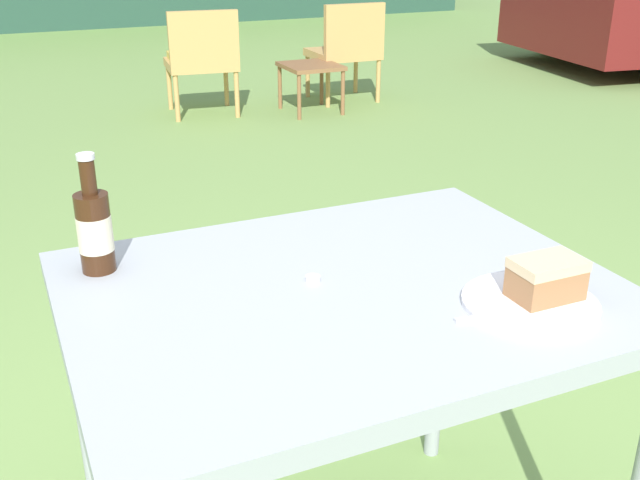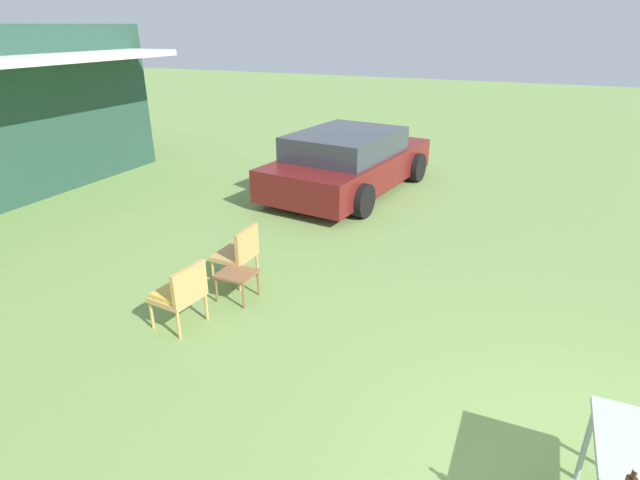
{
  "view_description": "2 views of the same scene",
  "coord_description": "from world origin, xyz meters",
  "px_view_note": "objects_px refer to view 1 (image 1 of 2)",
  "views": [
    {
      "loc": [
        -0.52,
        -1.06,
        1.34
      ],
      "look_at": [
        0.0,
        0.1,
        0.8
      ],
      "focal_mm": 42.0,
      "sensor_mm": 36.0,
      "label": 1
    },
    {
      "loc": [
        -2.86,
        1.01,
        3.16
      ],
      "look_at": [
        1.92,
        3.1,
        0.9
      ],
      "focal_mm": 28.0,
      "sensor_mm": 36.0,
      "label": 2
    }
  ],
  "objects_px": {
    "wicker_chair_plain": "(347,47)",
    "cake_on_plate": "(539,290)",
    "patio_table": "(343,322)",
    "wicker_chair_cushioned": "(202,57)",
    "garden_side_table": "(311,71)",
    "cola_bottle_near": "(95,229)"
  },
  "relations": [
    {
      "from": "wicker_chair_cushioned",
      "to": "cake_on_plate",
      "type": "height_order",
      "value": "cake_on_plate"
    },
    {
      "from": "wicker_chair_cushioned",
      "to": "cake_on_plate",
      "type": "bearing_deg",
      "value": 87.81
    },
    {
      "from": "wicker_chair_cushioned",
      "to": "cola_bottle_near",
      "type": "distance_m",
      "value": 4.35
    },
    {
      "from": "wicker_chair_plain",
      "to": "cake_on_plate",
      "type": "distance_m",
      "value": 4.91
    },
    {
      "from": "garden_side_table",
      "to": "patio_table",
      "type": "relative_size",
      "value": 0.46
    },
    {
      "from": "garden_side_table",
      "to": "cake_on_plate",
      "type": "relative_size",
      "value": 1.93
    },
    {
      "from": "wicker_chair_cushioned",
      "to": "patio_table",
      "type": "relative_size",
      "value": 0.81
    },
    {
      "from": "wicker_chair_plain",
      "to": "patio_table",
      "type": "distance_m",
      "value": 4.84
    },
    {
      "from": "garden_side_table",
      "to": "patio_table",
      "type": "distance_m",
      "value": 4.49
    },
    {
      "from": "patio_table",
      "to": "wicker_chair_cushioned",
      "type": "bearing_deg",
      "value": 77.67
    },
    {
      "from": "patio_table",
      "to": "cake_on_plate",
      "type": "xyz_separation_m",
      "value": [
        0.27,
        -0.19,
        0.1
      ]
    },
    {
      "from": "cake_on_plate",
      "to": "wicker_chair_plain",
      "type": "bearing_deg",
      "value": 67.73
    },
    {
      "from": "cake_on_plate",
      "to": "patio_table",
      "type": "bearing_deg",
      "value": 144.63
    },
    {
      "from": "garden_side_table",
      "to": "wicker_chair_cushioned",
      "type": "bearing_deg",
      "value": 163.24
    },
    {
      "from": "wicker_chair_plain",
      "to": "cake_on_plate",
      "type": "relative_size",
      "value": 3.4
    },
    {
      "from": "wicker_chair_plain",
      "to": "patio_table",
      "type": "height_order",
      "value": "wicker_chair_plain"
    },
    {
      "from": "wicker_chair_plain",
      "to": "garden_side_table",
      "type": "height_order",
      "value": "wicker_chair_plain"
    },
    {
      "from": "wicker_chair_plain",
      "to": "cola_bottle_near",
      "type": "relative_size",
      "value": 3.47
    },
    {
      "from": "garden_side_table",
      "to": "patio_table",
      "type": "bearing_deg",
      "value": -112.64
    },
    {
      "from": "wicker_chair_cushioned",
      "to": "cola_bottle_near",
      "type": "height_order",
      "value": "cola_bottle_near"
    },
    {
      "from": "wicker_chair_plain",
      "to": "cola_bottle_near",
      "type": "distance_m",
      "value": 4.82
    },
    {
      "from": "garden_side_table",
      "to": "cake_on_plate",
      "type": "distance_m",
      "value": 4.59
    }
  ]
}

